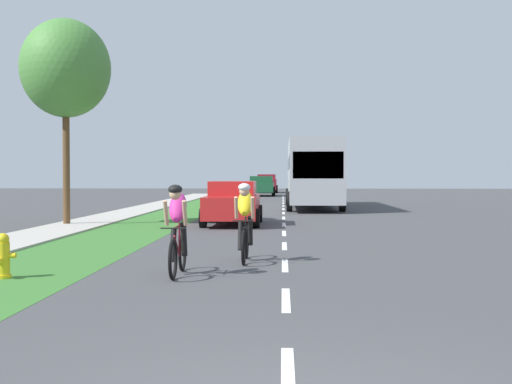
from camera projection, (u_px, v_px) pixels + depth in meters
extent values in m
plane|color=#424244|center=(284.00, 222.00, 24.49)|extent=(120.00, 120.00, 0.00)
cube|color=#38722D|center=(156.00, 222.00, 24.68)|extent=(2.71, 70.00, 0.01)
cube|color=#B2ADA3|center=(94.00, 221.00, 24.77)|extent=(1.94, 70.00, 0.10)
cube|color=white|center=(288.00, 375.00, 5.76)|extent=(0.12, 1.80, 0.01)
cube|color=white|center=(286.00, 299.00, 9.26)|extent=(0.12, 1.80, 0.01)
cube|color=white|center=(285.00, 265.00, 12.75)|extent=(0.12, 1.80, 0.01)
cube|color=white|center=(284.00, 246.00, 16.25)|extent=(0.12, 1.80, 0.01)
cube|color=white|center=(284.00, 233.00, 19.75)|extent=(0.12, 1.80, 0.01)
cube|color=white|center=(284.00, 224.00, 23.24)|extent=(0.12, 1.80, 0.01)
cube|color=white|center=(284.00, 218.00, 26.74)|extent=(0.12, 1.80, 0.01)
cube|color=white|center=(284.00, 213.00, 30.23)|extent=(0.12, 1.80, 0.01)
cube|color=white|center=(283.00, 209.00, 33.73)|extent=(0.12, 1.80, 0.01)
cube|color=white|center=(283.00, 206.00, 37.23)|extent=(0.12, 1.80, 0.01)
cube|color=white|center=(283.00, 203.00, 40.72)|extent=(0.12, 1.80, 0.01)
cube|color=white|center=(283.00, 201.00, 44.22)|extent=(0.12, 1.80, 0.01)
cube|color=white|center=(283.00, 199.00, 47.71)|extent=(0.12, 1.80, 0.01)
cube|color=white|center=(283.00, 197.00, 51.21)|extent=(0.12, 1.80, 0.01)
cube|color=white|center=(283.00, 196.00, 54.71)|extent=(0.12, 1.80, 0.01)
cylinder|color=yellow|center=(3.00, 277.00, 11.17)|extent=(0.28, 0.28, 0.06)
cylinder|color=yellow|center=(3.00, 259.00, 11.16)|extent=(0.22, 0.22, 0.55)
sphere|color=yellow|center=(3.00, 239.00, 11.16)|extent=(0.21, 0.21, 0.21)
cylinder|color=yellow|center=(12.00, 255.00, 11.16)|extent=(0.12, 0.09, 0.09)
torus|color=black|center=(182.00, 252.00, 12.01)|extent=(0.06, 0.68, 0.68)
torus|color=black|center=(173.00, 260.00, 10.98)|extent=(0.06, 0.68, 0.68)
cylinder|color=maroon|center=(177.00, 246.00, 11.39)|extent=(0.04, 0.59, 0.43)
cylinder|color=maroon|center=(179.00, 239.00, 11.67)|extent=(0.04, 0.04, 0.55)
cylinder|color=maroon|center=(177.00, 227.00, 11.43)|extent=(0.03, 0.55, 0.03)
cylinder|color=black|center=(173.00, 228.00, 10.98)|extent=(0.42, 0.02, 0.02)
ellipsoid|color=#CC2D8C|center=(178.00, 207.00, 11.49)|extent=(0.30, 0.54, 0.63)
sphere|color=tan|center=(175.00, 194.00, 11.21)|extent=(0.20, 0.20, 0.20)
ellipsoid|color=black|center=(175.00, 189.00, 11.21)|extent=(0.24, 0.28, 0.16)
cylinder|color=tan|center=(166.00, 213.00, 11.22)|extent=(0.07, 0.26, 0.45)
cylinder|color=tan|center=(185.00, 213.00, 11.21)|extent=(0.07, 0.26, 0.45)
cylinder|color=black|center=(173.00, 245.00, 11.59)|extent=(0.10, 0.30, 0.60)
cylinder|color=black|center=(184.00, 239.00, 11.53)|extent=(0.10, 0.25, 0.61)
torus|color=black|center=(247.00, 242.00, 13.81)|extent=(0.06, 0.68, 0.68)
torus|color=black|center=(244.00, 248.00, 12.78)|extent=(0.06, 0.68, 0.68)
cylinder|color=black|center=(245.00, 236.00, 13.19)|extent=(0.04, 0.59, 0.43)
cylinder|color=black|center=(246.00, 230.00, 13.47)|extent=(0.04, 0.04, 0.55)
cylinder|color=black|center=(245.00, 220.00, 13.23)|extent=(0.03, 0.55, 0.03)
cylinder|color=black|center=(244.00, 221.00, 12.78)|extent=(0.42, 0.02, 0.02)
ellipsoid|color=yellow|center=(245.00, 203.00, 13.29)|extent=(0.30, 0.54, 0.63)
sphere|color=tan|center=(244.00, 191.00, 13.01)|extent=(0.20, 0.20, 0.20)
ellipsoid|color=white|center=(244.00, 187.00, 13.01)|extent=(0.24, 0.28, 0.16)
cylinder|color=tan|center=(236.00, 208.00, 13.02)|extent=(0.07, 0.26, 0.45)
cylinder|color=tan|center=(252.00, 208.00, 13.01)|extent=(0.07, 0.26, 0.45)
cylinder|color=black|center=(240.00, 235.00, 13.39)|extent=(0.10, 0.30, 0.60)
cylinder|color=black|center=(250.00, 231.00, 13.33)|extent=(0.10, 0.25, 0.61)
cube|color=red|center=(233.00, 206.00, 23.17)|extent=(1.76, 4.30, 0.76)
cube|color=red|center=(233.00, 189.00, 23.31)|extent=(1.55, 2.24, 0.52)
cube|color=#1E2833|center=(231.00, 190.00, 22.34)|extent=(1.44, 0.08, 0.44)
cylinder|color=black|center=(203.00, 218.00, 21.89)|extent=(0.22, 0.64, 0.64)
cylinder|color=black|center=(256.00, 218.00, 21.81)|extent=(0.22, 0.64, 0.64)
cylinder|color=black|center=(212.00, 213.00, 24.55)|extent=(0.22, 0.64, 0.64)
cylinder|color=black|center=(259.00, 213.00, 24.48)|extent=(0.22, 0.64, 0.64)
cube|color=#A5A8AD|center=(312.00, 171.00, 35.15)|extent=(2.50, 11.60, 3.10)
cube|color=#1E2833|center=(312.00, 164.00, 35.14)|extent=(2.52, 10.67, 0.64)
cube|color=#1E2833|center=(318.00, 165.00, 29.38)|extent=(2.25, 0.06, 1.20)
cylinder|color=black|center=(289.00, 201.00, 31.48)|extent=(0.28, 0.96, 0.96)
cylinder|color=black|center=(342.00, 202.00, 31.38)|extent=(0.28, 0.96, 0.96)
cylinder|color=black|center=(288.00, 197.00, 38.43)|extent=(0.28, 0.96, 0.96)
cylinder|color=black|center=(331.00, 197.00, 38.33)|extent=(0.28, 0.96, 0.96)
cube|color=#194C2D|center=(262.00, 187.00, 54.82)|extent=(1.96, 5.10, 0.76)
cube|color=#194C2D|center=(261.00, 180.00, 54.04)|extent=(1.80, 1.78, 0.64)
cube|color=#1E2833|center=(261.00, 180.00, 53.33)|extent=(1.67, 0.08, 0.52)
cube|color=#194C2D|center=(251.00, 183.00, 55.87)|extent=(0.08, 2.81, 0.40)
cube|color=#194C2D|center=(273.00, 183.00, 55.80)|extent=(0.08, 2.81, 0.40)
cube|color=#194C2D|center=(263.00, 183.00, 57.32)|extent=(1.80, 0.08, 0.40)
cylinder|color=black|center=(249.00, 192.00, 53.34)|extent=(0.26, 0.76, 0.76)
cylinder|color=black|center=(273.00, 192.00, 53.27)|extent=(0.26, 0.76, 0.76)
cylinder|color=black|center=(251.00, 191.00, 56.40)|extent=(0.26, 0.76, 0.76)
cylinder|color=black|center=(274.00, 191.00, 56.32)|extent=(0.26, 0.76, 0.76)
cube|color=maroon|center=(267.00, 184.00, 64.97)|extent=(1.90, 4.70, 1.00)
cube|color=maroon|center=(267.00, 177.00, 65.16)|extent=(1.71, 2.91, 0.52)
cube|color=#1E2833|center=(266.00, 178.00, 63.90)|extent=(1.56, 0.08, 0.44)
cylinder|color=black|center=(256.00, 189.00, 63.62)|extent=(0.25, 0.72, 0.72)
cylinder|color=black|center=(276.00, 189.00, 63.54)|extent=(0.25, 0.72, 0.72)
cylinder|color=black|center=(258.00, 189.00, 66.43)|extent=(0.25, 0.72, 0.72)
cylinder|color=black|center=(277.00, 189.00, 66.36)|extent=(0.25, 0.72, 0.72)
cylinder|color=brown|center=(66.00, 165.00, 22.99)|extent=(0.24, 0.24, 4.19)
ellipsoid|color=#478438|center=(66.00, 68.00, 22.91)|extent=(3.09, 3.09, 3.40)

